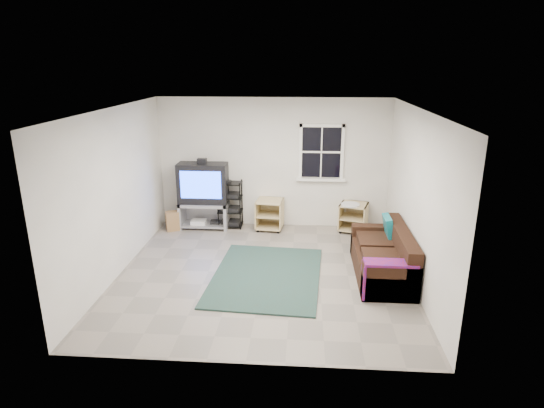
# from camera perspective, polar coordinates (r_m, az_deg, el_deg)

# --- Properties ---
(room) EXTENTS (4.60, 4.62, 4.60)m
(room) POSITION_cam_1_polar(r_m,az_deg,el_deg) (9.06, 6.20, 6.04)
(room) COLOR gray
(room) RESTS_ON ground
(tv_unit) EXTENTS (0.98, 0.49, 1.44)m
(tv_unit) POSITION_cam_1_polar(r_m,az_deg,el_deg) (9.20, -8.61, 1.73)
(tv_unit) COLOR #9C9CA4
(tv_unit) RESTS_ON ground
(av_rack) EXTENTS (0.49, 0.35, 0.97)m
(av_rack) POSITION_cam_1_polar(r_m,az_deg,el_deg) (9.28, -5.26, -0.38)
(av_rack) COLOR black
(av_rack) RESTS_ON ground
(side_table_left) EXTENTS (0.57, 0.57, 0.61)m
(side_table_left) POSITION_cam_1_polar(r_m,az_deg,el_deg) (9.17, -0.25, -1.14)
(side_table_left) COLOR #D3BB82
(side_table_left) RESTS_ON ground
(side_table_right) EXTENTS (0.64, 0.64, 0.60)m
(side_table_right) POSITION_cam_1_polar(r_m,az_deg,el_deg) (9.19, 10.18, -1.36)
(side_table_right) COLOR #D3BB82
(side_table_right) RESTS_ON ground
(sofa) EXTENTS (0.80, 1.81, 0.83)m
(sofa) POSITION_cam_1_polar(r_m,az_deg,el_deg) (7.42, 13.91, -6.62)
(sofa) COLOR black
(sofa) RESTS_ON ground
(shag_rug) EXTENTS (1.81, 2.39, 0.03)m
(shag_rug) POSITION_cam_1_polar(r_m,az_deg,el_deg) (7.28, -0.68, -8.98)
(shag_rug) COLOR black
(shag_rug) RESTS_ON ground
(paper_bag) EXTENTS (0.32, 0.28, 0.39)m
(paper_bag) POSITION_cam_1_polar(r_m,az_deg,el_deg) (9.33, -12.29, -2.09)
(paper_bag) COLOR olive
(paper_bag) RESTS_ON ground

